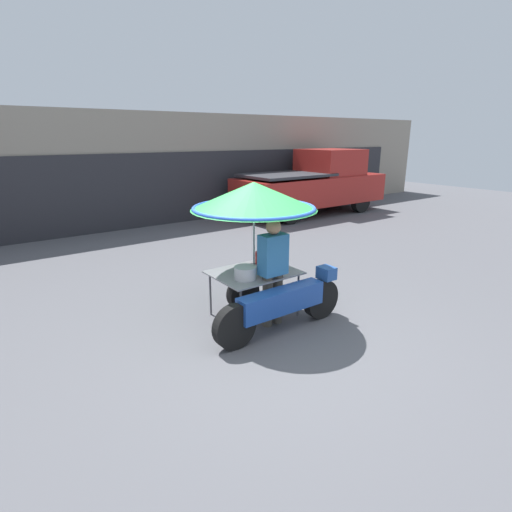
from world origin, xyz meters
TOP-DOWN VIEW (x-y plane):
  - ground_plane at (0.00, 0.00)m, footprint 36.00×36.00m
  - shopfront_building at (0.00, 8.51)m, footprint 28.00×2.06m
  - vendor_motorcycle_cart at (0.20, 0.62)m, footprint 2.09×1.74m
  - vendor_person at (0.25, 0.32)m, footprint 0.38×0.22m
  - pickup_truck at (6.64, 6.10)m, footprint 5.39×1.93m

SIDE VIEW (x-z plane):
  - ground_plane at x=0.00m, z-range 0.00..0.00m
  - vendor_person at x=0.25m, z-range 0.08..1.59m
  - pickup_truck at x=6.64m, z-range -0.06..2.07m
  - vendor_motorcycle_cart at x=0.20m, z-range 0.53..2.50m
  - shopfront_building at x=0.00m, z-range -0.01..3.23m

